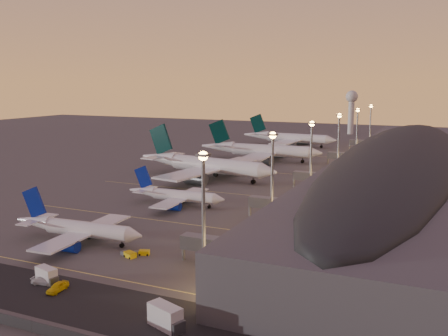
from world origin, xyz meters
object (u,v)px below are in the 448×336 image
airliner_wide_near (205,165)px  service_van_d (58,287)px  catering_truck_a (47,276)px  service_van_e (43,281)px  airliner_narrow_south (77,229)px  airliner_narrow_north (176,195)px  airliner_wide_mid (260,150)px  baggage_tug_a (129,254)px  airliner_wide_far (289,138)px  radar_tower (352,105)px  catering_truck_b (167,318)px  baggage_tug_b (142,253)px

airliner_wide_near → service_van_d: airliner_wide_near is taller
catering_truck_a → service_van_e: catering_truck_a is taller
airliner_narrow_south → service_van_d: (16.34, -24.73, -2.50)m
airliner_narrow_north → airliner_wide_mid: (-7.23, 96.83, 2.05)m
baggage_tug_a → service_van_e: size_ratio=0.97×
airliner_wide_far → airliner_narrow_south: bearing=-84.0°
radar_tower → service_van_e: radar_tower is taller
airliner_narrow_north → radar_tower: radar_tower is taller
catering_truck_b → airliner_narrow_north: bearing=138.5°
catering_truck_b → service_van_e: 31.08m
airliner_narrow_north → airliner_wide_near: size_ratio=0.51×
airliner_narrow_north → service_van_e: size_ratio=7.33×
catering_truck_b → service_van_e: size_ratio=1.54×
baggage_tug_a → catering_truck_a: bearing=-87.2°
airliner_narrow_north → baggage_tug_a: 48.14m
baggage_tug_b → radar_tower: bearing=70.5°
airliner_narrow_south → airliner_narrow_north: airliner_narrow_south is taller
airliner_wide_mid → airliner_wide_far: (-3.82, 61.48, -0.24)m
airliner_wide_near → baggage_tug_b: airliner_wide_near is taller
airliner_narrow_south → baggage_tug_b: 19.85m
airliner_narrow_south → baggage_tug_b: airliner_narrow_south is taller
catering_truck_a → service_van_d: (4.81, -2.46, -0.54)m
airliner_wide_mid → catering_truck_a: bearing=-87.1°
service_van_d → service_van_e: service_van_d is taller
airliner_wide_near → airliner_wide_far: (0.85, 113.72, -0.53)m
airliner_narrow_north → radar_tower: size_ratio=1.03×
airliner_narrow_north → catering_truck_a: 65.02m
airliner_narrow_north → baggage_tug_b: airliner_narrow_north is taller
radar_tower → airliner_wide_mid: bearing=-96.6°
catering_truck_a → airliner_wide_far: bearing=110.1°
airliner_narrow_south → airliner_narrow_north: (3.42, 42.21, -0.24)m
airliner_wide_near → catering_truck_a: airliner_wide_near is taller
catering_truck_b → baggage_tug_a: bearing=154.5°
airliner_wide_near → airliner_wide_far: bearing=99.0°
catering_truck_a → catering_truck_b: (30.57, -6.31, 0.35)m
airliner_narrow_north → catering_truck_b: airliner_narrow_north is taller
baggage_tug_a → baggage_tug_b: 3.06m
radar_tower → catering_truck_b: 320.00m
airliner_wide_near → airliner_wide_mid: size_ratio=1.06×
airliner_wide_near → catering_truck_a: (20.00, -109.08, -4.07)m
airliner_narrow_south → radar_tower: radar_tower is taller
airliner_wide_far → catering_truck_b: size_ratio=8.49×
airliner_wide_near → catering_truck_b: size_ratio=9.39×
catering_truck_a → airliner_narrow_south: bearing=132.5°
baggage_tug_a → baggage_tug_b: (2.03, 2.29, -0.08)m
airliner_narrow_south → service_van_e: (11.48, -23.38, -2.67)m
radar_tower → catering_truck_b: (28.41, -318.10, -20.15)m
catering_truck_b → airliner_narrow_south: bearing=165.7°
baggage_tug_a → catering_truck_b: 34.94m
baggage_tug_a → catering_truck_a: catering_truck_a is taller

